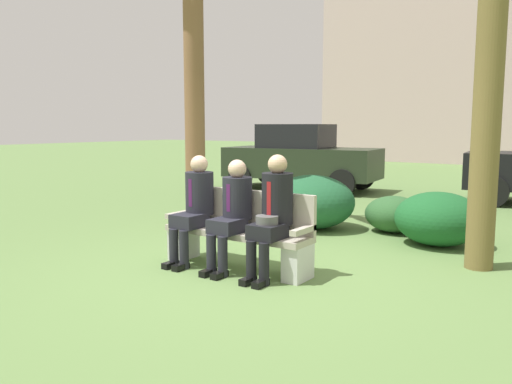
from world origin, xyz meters
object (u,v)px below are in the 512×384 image
Objects in this scene: shrub_mid_lawn at (394,214)px; building_backdrop at (470,55)px; seated_man_right at (273,210)px; park_bench at (239,232)px; shrub_near_bench at (312,202)px; seated_man_left at (195,203)px; parked_car_near at (300,157)px; seated_man_middle at (232,209)px; shrub_far_lawn at (438,219)px.

shrub_mid_lawn is 19.95m from building_backdrop.
seated_man_right is 0.11× the size of building_backdrop.
park_bench reaches higher than shrub_near_bench.
park_bench is at bearing 12.54° from seated_man_left.
parked_car_near is (-2.68, 4.31, 0.41)m from shrub_near_bench.
seated_man_left is 2.67m from shrub_near_bench.
building_backdrop reaches higher than seated_man_middle.
shrub_mid_lawn is 0.97m from shrub_far_lawn.
shrub_near_bench is 5.09m from parked_car_near.
shrub_near_bench is at bearing 109.73° from seated_man_right.
seated_man_left is 22.70m from building_backdrop.
building_backdrop reaches higher than shrub_far_lawn.
building_backdrop is (-3.24, 19.11, 4.73)m from shrub_mid_lawn.
seated_man_middle is 0.91× the size of shrub_near_bench.
shrub_far_lawn is (2.00, -0.07, -0.06)m from shrub_near_bench.
seated_man_middle is at bearing -89.46° from park_bench.
seated_man_right is 22.81m from building_backdrop.
building_backdrop is (0.64, 15.25, 4.18)m from parked_car_near.
seated_man_middle reaches higher than shrub_mid_lawn.
seated_man_middle is 0.31× the size of parked_car_near.
building_backdrop is (-2.05, 19.56, 4.58)m from shrub_near_bench.
shrub_near_bench is at bearing 98.76° from seated_man_middle.
seated_man_middle is (0.57, -0.00, -0.02)m from seated_man_left.
shrub_mid_lawn is 0.76× the size of shrub_far_lawn.
seated_man_middle is at bearing -179.81° from seated_man_right.
seated_man_right is at bearing -70.27° from shrub_near_bench.
parked_car_near is at bearing 136.89° from shrub_far_lawn.
building_backdrop is at bearing 96.34° from park_bench.
park_bench is 0.64m from seated_man_right.
shrub_far_lawn is (1.60, 2.45, -0.05)m from park_bench.
seated_man_middle is at bearing -121.78° from shrub_far_lawn.
parked_car_near is (-3.63, 6.96, 0.10)m from seated_man_right.
parked_car_near reaches higher than seated_man_left.
shrub_mid_lawn is at bearing -44.90° from parked_car_near.
park_bench is at bearing -65.68° from parked_car_near.
building_backdrop is (-2.45, 22.08, 4.60)m from park_bench.
parked_car_near is at bearing 135.10° from shrub_mid_lawn.
seated_man_middle is at bearing -0.32° from seated_man_left.
seated_man_middle reaches higher than shrub_near_bench.
seated_man_middle is 22.76m from building_backdrop.
seated_man_middle is at bearing -104.28° from shrub_mid_lawn.
seated_man_right is 0.97× the size of shrub_near_bench.
park_bench is 0.45× the size of parked_car_near.
shrub_near_bench is (-0.95, 2.65, -0.31)m from seated_man_right.
shrub_near_bench is at bearing 177.87° from shrub_far_lawn.
parked_car_near is at bearing 113.93° from seated_man_middle.
seated_man_left is 0.57m from seated_man_middle.
park_bench is at bearing 90.54° from seated_man_middle.
shrub_mid_lawn is (1.20, 0.45, -0.15)m from shrub_near_bench.
seated_man_left is at bearing -93.41° from shrub_near_bench.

